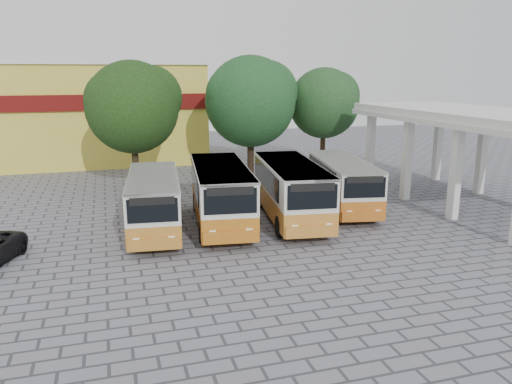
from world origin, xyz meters
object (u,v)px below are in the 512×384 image
object	(u,v)px
bus_far_left	(154,199)
bus_centre_left	(221,191)
bus_far_right	(343,181)
bus_centre_right	(291,188)

from	to	relation	value
bus_far_left	bus_centre_left	size ratio (longest dim) A/B	0.91
bus_far_right	bus_far_left	bearing A→B (deg)	-162.85
bus_far_left	bus_centre_right	bearing A→B (deg)	4.78
bus_centre_left	bus_centre_right	xyz separation A→B (m)	(3.58, -0.29, -0.01)
bus_far_left	bus_centre_left	xyz separation A→B (m)	(3.27, 0.16, 0.15)
bus_far_left	bus_far_right	distance (m)	10.46
bus_far_left	bus_centre_right	xyz separation A→B (m)	(6.85, -0.13, 0.14)
bus_centre_left	bus_far_right	size ratio (longest dim) A/B	1.07
bus_centre_left	bus_far_right	bearing A→B (deg)	14.98
bus_centre_right	bus_far_right	xyz separation A→B (m)	(3.54, 1.28, -0.13)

